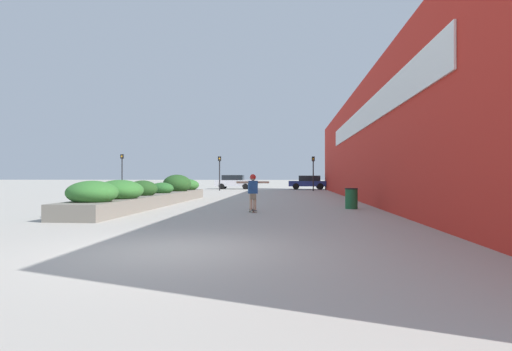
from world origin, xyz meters
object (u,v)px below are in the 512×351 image
object	(u,v)px
traffic_light_right	(313,167)
traffic_light_far_left	(122,166)
car_leftmost	(400,182)
car_center_left	(308,182)
skateboarder	(253,188)
skateboard	(253,210)
trash_bin	(351,198)
car_center_right	(234,182)
traffic_light_left	(220,167)

from	to	relation	value
traffic_light_right	traffic_light_far_left	xyz separation A→B (m)	(-19.08, 0.22, 0.20)
car_leftmost	car_center_left	xyz separation A→B (m)	(-9.27, 1.21, -0.02)
skateboarder	skateboard	bearing A→B (deg)	-17.52
car_leftmost	trash_bin	bearing A→B (deg)	-19.51
trash_bin	skateboarder	bearing A→B (deg)	-154.63
car_leftmost	car_center_left	distance (m)	9.35
traffic_light_far_left	car_center_left	bearing A→B (deg)	12.59
skateboard	traffic_light_right	bearing A→B (deg)	63.31
skateboard	traffic_light_far_left	xyz separation A→B (m)	(-15.36, 23.29, 2.40)
traffic_light_right	car_center_right	bearing A→B (deg)	148.89
skateboard	traffic_light_far_left	bearing A→B (deg)	105.89
skateboarder	trash_bin	size ratio (longest dim) A/B	1.57
skateboard	trash_bin	xyz separation A→B (m)	(4.10, 1.94, 0.38)
skateboarder	car_center_right	size ratio (longest dim) A/B	0.33
car_center_left	traffic_light_right	distance (m)	4.68
car_leftmost	traffic_light_right	size ratio (longest dim) A/B	1.25
skateboard	car_leftmost	world-z (taller)	car_leftmost
car_leftmost	car_center_left	world-z (taller)	car_leftmost
skateboard	trash_bin	world-z (taller)	trash_bin
car_center_left	traffic_light_right	size ratio (longest dim) A/B	1.24
traffic_light_left	traffic_light_far_left	bearing A→B (deg)	177.55
skateboard	traffic_light_far_left	size ratio (longest dim) A/B	0.20
skateboarder	traffic_light_left	xyz separation A→B (m)	(-5.35, 22.86, 1.36)
skateboarder	car_center_right	distance (m)	28.50
skateboarder	traffic_light_far_left	xyz separation A→B (m)	(-15.36, 23.29, 1.53)
car_center_right	trash_bin	bearing A→B (deg)	18.47
skateboard	traffic_light_left	world-z (taller)	traffic_light_left
skateboarder	car_leftmost	world-z (taller)	car_leftmost
skateboarder	car_center_left	xyz separation A→B (m)	(3.45, 27.49, -0.16)
traffic_light_left	traffic_light_right	xyz separation A→B (m)	(9.07, 0.21, -0.02)
trash_bin	car_center_right	xyz separation A→B (m)	(-8.74, 26.17, 0.35)
trash_bin	car_center_right	size ratio (longest dim) A/B	0.21
skateboard	skateboarder	distance (m)	0.87
traffic_light_far_left	skateboarder	bearing A→B (deg)	-56.59
traffic_light_right	trash_bin	bearing A→B (deg)	-88.98
car_leftmost	skateboard	bearing A→B (deg)	-25.83
trash_bin	car_center_left	world-z (taller)	car_center_left
trash_bin	traffic_light_right	world-z (taller)	traffic_light_right
skateboarder	car_center_right	world-z (taller)	car_center_right
traffic_light_left	car_center_left	bearing A→B (deg)	27.75
trash_bin	car_center_right	bearing A→B (deg)	108.47
car_center_right	traffic_light_far_left	world-z (taller)	traffic_light_far_left
car_center_left	car_center_right	world-z (taller)	car_center_right
car_center_right	traffic_light_left	xyz separation A→B (m)	(-0.71, -5.26, 1.49)
skateboard	traffic_light_left	xyz separation A→B (m)	(-5.35, 22.86, 2.22)
car_leftmost	skateboarder	bearing A→B (deg)	-25.83
traffic_light_right	traffic_light_far_left	world-z (taller)	traffic_light_far_left
skateboard	car_center_left	size ratio (longest dim) A/B	0.18
skateboard	car_center_left	distance (m)	27.71
trash_bin	traffic_light_right	distance (m)	21.20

